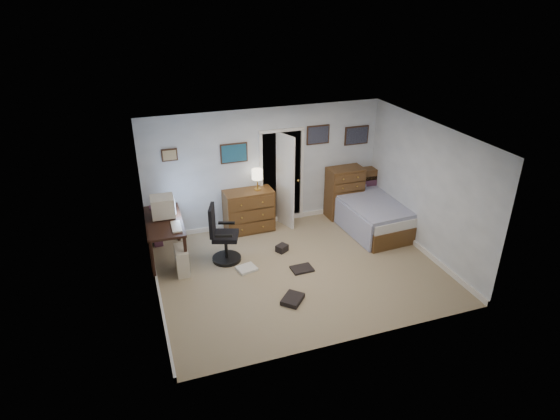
% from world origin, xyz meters
% --- Properties ---
extents(floor, '(5.00, 4.00, 0.02)m').
position_xyz_m(floor, '(0.00, 0.00, -0.01)').
color(floor, gray).
rests_on(floor, ground).
extents(computer_desk, '(0.69, 1.43, 0.81)m').
position_xyz_m(computer_desk, '(-2.30, 1.15, 0.63)').
color(computer_desk, black).
rests_on(computer_desk, floor).
extents(crt_monitor, '(0.43, 0.40, 0.39)m').
position_xyz_m(crt_monitor, '(-2.18, 1.29, 1.01)').
color(crt_monitor, beige).
rests_on(crt_monitor, computer_desk).
extents(keyboard, '(0.17, 0.44, 0.03)m').
position_xyz_m(keyboard, '(-2.02, 0.79, 0.83)').
color(keyboard, beige).
rests_on(keyboard, computer_desk).
extents(pc_tower, '(0.24, 0.46, 0.49)m').
position_xyz_m(pc_tower, '(-2.00, 0.59, 0.24)').
color(pc_tower, beige).
rests_on(pc_tower, floor).
extents(office_chair, '(0.68, 0.68, 1.11)m').
position_xyz_m(office_chair, '(-1.23, 0.76, 0.43)').
color(office_chair, black).
rests_on(office_chair, floor).
extents(media_stack, '(0.18, 0.18, 0.84)m').
position_xyz_m(media_stack, '(-2.32, 1.73, 0.42)').
color(media_stack, maroon).
rests_on(media_stack, floor).
extents(low_dresser, '(1.02, 0.54, 0.89)m').
position_xyz_m(low_dresser, '(-0.44, 1.77, 0.44)').
color(low_dresser, brown).
rests_on(low_dresser, floor).
extents(table_lamp, '(0.23, 0.23, 0.43)m').
position_xyz_m(table_lamp, '(-0.24, 1.77, 1.21)').
color(table_lamp, gold).
rests_on(table_lamp, low_dresser).
extents(doorway, '(0.96, 1.12, 2.05)m').
position_xyz_m(doorway, '(0.35, 2.27, 1.00)').
color(doorway, black).
rests_on(doorway, floor).
extents(tall_dresser, '(0.78, 0.47, 1.12)m').
position_xyz_m(tall_dresser, '(1.73, 1.75, 0.56)').
color(tall_dresser, brown).
rests_on(tall_dresser, floor).
extents(headboard_bookcase, '(1.12, 0.33, 1.00)m').
position_xyz_m(headboard_bookcase, '(2.26, 1.86, 0.53)').
color(headboard_bookcase, brown).
rests_on(headboard_bookcase, floor).
extents(bed, '(1.24, 2.16, 0.69)m').
position_xyz_m(bed, '(1.98, 1.12, 0.33)').
color(bed, brown).
rests_on(bed, floor).
extents(wall_posters, '(4.38, 0.04, 0.60)m').
position_xyz_m(wall_posters, '(0.57, 1.98, 1.75)').
color(wall_posters, '#331E11').
rests_on(wall_posters, floor).
extents(floor_clutter, '(1.34, 1.92, 0.13)m').
position_xyz_m(floor_clutter, '(-0.37, -0.11, 0.04)').
color(floor_clutter, black).
rests_on(floor_clutter, floor).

